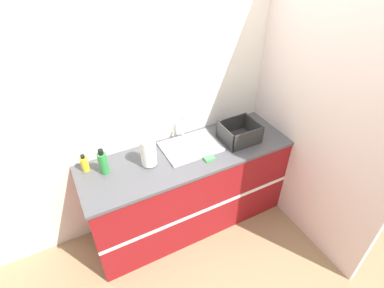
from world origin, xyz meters
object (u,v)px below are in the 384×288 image
Objects in this scene: dish_rack at (239,134)px; paper_towel_roll at (148,152)px; bottle_green at (103,163)px; bottle_yellow at (85,164)px; sink at (191,146)px.

paper_towel_roll is at bearing 176.24° from dish_rack.
bottle_yellow is at bearing 144.41° from bottle_green.
bottle_yellow is at bearing 170.53° from dish_rack.
bottle_green is (-0.80, 0.03, 0.09)m from sink.
sink is at bearing 167.29° from dish_rack.
bottle_yellow is (-0.51, 0.18, -0.06)m from paper_towel_roll.
paper_towel_roll is 0.38m from bottle_green.
paper_towel_roll is at bearing -11.77° from bottle_green.
sink is 2.20× the size of bottle_green.
sink is at bearing -7.81° from bottle_yellow.
dish_rack reaches higher than bottle_yellow.
bottle_yellow is (-1.41, 0.24, 0.01)m from dish_rack.
sink is 0.45m from paper_towel_roll.
bottle_green is at bearing 177.85° from sink.
dish_rack is at bearing -12.71° from sink.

